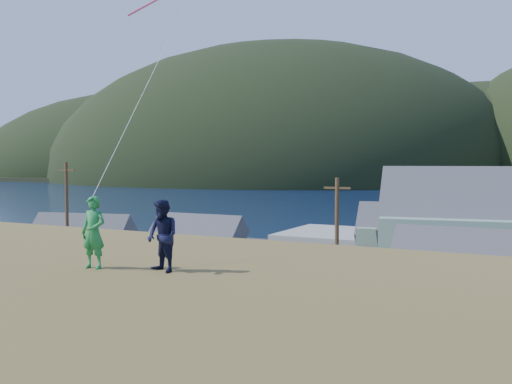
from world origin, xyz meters
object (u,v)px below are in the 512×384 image
Objects in this scene: shed_white at (452,270)px; kite_flyer_navy at (163,236)px; shed_teal at (78,251)px; shed_palegreen_far at (408,233)px; shed_palegreen_near at (194,247)px; kite_flyer_green at (94,232)px; wharf at (387,238)px.

shed_white is 30.03m from kite_flyer_navy.
shed_palegreen_far is (21.88, 23.74, 0.12)m from shed_teal.
shed_palegreen_near is at bearing -138.78° from shed_palegreen_far.
shed_white is 0.74× the size of shed_palegreen_far.
shed_palegreen_far is 48.12m from kite_flyer_navy.
shed_palegreen_far reaches higher than shed_teal.
shed_white is at bearing 104.00° from kite_flyer_navy.
kite_flyer_green reaches higher than shed_white.
kite_flyer_navy is (19.07, -30.80, 5.69)m from shed_palegreen_near.
shed_palegreen_near is at bearing 176.41° from shed_white.
kite_flyer_green is (7.10, -59.12, 7.65)m from wharf.
shed_teal is 34.70m from kite_flyer_green.
shed_white is 4.47× the size of kite_flyer_green.
shed_palegreen_far is 6.02× the size of kite_flyer_green.
shed_palegreen_far is at bearing -66.38° from wharf.
wharf is 2.40× the size of shed_palegreen_far.
shed_palegreen_far is at bearing 110.51° from shed_white.
shed_palegreen_far is at bearing 34.80° from shed_teal.
shed_white is 30.64m from kite_flyer_green.
shed_palegreen_far is at bearing 87.09° from kite_flyer_green.
shed_palegreen_far is at bearing 114.17° from kite_flyer_navy.
wharf is at bearing 51.39° from shed_teal.
shed_palegreen_near is at bearing 32.60° from shed_teal.
kite_flyer_green reaches higher than shed_palegreen_near.
kite_flyer_navy is at bearing -55.19° from shed_teal.
shed_palegreen_far reaches higher than shed_palegreen_near.
wharf is 59.87m from kite_flyer_navy.
kite_flyer_navy is (8.90, -58.72, 7.62)m from wharf.
shed_white is at bearing -76.69° from shed_palegreen_far.
kite_flyer_navy reaches higher than shed_palegreen_far.
shed_teal is 35.70m from kite_flyer_navy.
wharf is 3.22× the size of shed_white.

